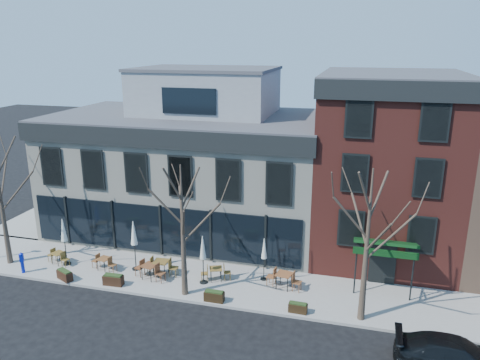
% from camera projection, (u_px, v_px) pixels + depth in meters
% --- Properties ---
extents(ground, '(120.00, 120.00, 0.00)m').
position_uv_depth(ground, '(163.00, 258.00, 29.04)').
color(ground, black).
rests_on(ground, ground).
extents(sidewalk_front, '(33.50, 4.70, 0.15)m').
position_uv_depth(sidewalk_front, '(201.00, 280.00, 26.23)').
color(sidewalk_front, gray).
rests_on(sidewalk_front, ground).
extents(sidewalk_side, '(4.50, 12.00, 0.15)m').
position_uv_depth(sidewalk_side, '(63.00, 209.00, 37.34)').
color(sidewalk_side, gray).
rests_on(sidewalk_side, ground).
extents(corner_building, '(18.39, 10.39, 11.10)m').
position_uv_depth(corner_building, '(191.00, 164.00, 32.37)').
color(corner_building, beige).
rests_on(corner_building, ground).
extents(red_brick_building, '(8.20, 11.78, 11.18)m').
position_uv_depth(red_brick_building, '(386.00, 164.00, 28.85)').
color(red_brick_building, maroon).
rests_on(red_brick_building, ground).
extents(tree_corner, '(3.93, 3.98, 7.92)m').
position_uv_depth(tree_corner, '(1.00, 198.00, 26.95)').
color(tree_corner, '#382B21').
rests_on(tree_corner, sidewalk_front).
extents(tree_mid, '(3.50, 3.55, 7.04)m').
position_uv_depth(tree_mid, '(183.00, 230.00, 23.60)').
color(tree_mid, '#382B21').
rests_on(tree_mid, sidewalk_front).
extents(tree_right, '(3.72, 3.77, 7.48)m').
position_uv_depth(tree_right, '(367.00, 245.00, 21.32)').
color(tree_right, '#382B21').
rests_on(tree_right, sidewalk_front).
extents(parked_sedan, '(4.80, 2.01, 1.38)m').
position_uv_depth(parked_sedan, '(455.00, 356.00, 18.94)').
color(parked_sedan, black).
rests_on(parked_sedan, ground).
extents(call_box, '(0.27, 0.25, 1.27)m').
position_uv_depth(call_box, '(22.00, 262.00, 26.70)').
color(call_box, '#0D1EB1').
rests_on(call_box, sidewalk_front).
extents(cafe_set_0, '(1.69, 0.86, 0.87)m').
position_uv_depth(cafe_set_0, '(58.00, 257.00, 27.84)').
color(cafe_set_0, brown).
rests_on(cafe_set_0, sidewalk_front).
extents(cafe_set_1, '(1.72, 0.79, 0.88)m').
position_uv_depth(cafe_set_1, '(104.00, 262.00, 27.12)').
color(cafe_set_1, brown).
rests_on(cafe_set_1, sidewalk_front).
extents(cafe_set_2, '(2.01, 0.95, 1.03)m').
position_uv_depth(cafe_set_2, '(150.00, 270.00, 26.06)').
color(cafe_set_2, brown).
rests_on(cafe_set_2, sidewalk_front).
extents(cafe_set_3, '(2.02, 0.85, 1.06)m').
position_uv_depth(cafe_set_3, '(161.00, 266.00, 26.46)').
color(cafe_set_3, brown).
rests_on(cafe_set_3, sidewalk_front).
extents(cafe_set_4, '(1.74, 1.00, 0.90)m').
position_uv_depth(cafe_set_4, '(216.00, 273.00, 25.91)').
color(cafe_set_4, brown).
rests_on(cafe_set_4, sidewalk_front).
extents(cafe_set_5, '(2.02, 0.92, 1.04)m').
position_uv_depth(cafe_set_5, '(284.00, 279.00, 25.07)').
color(cafe_set_5, brown).
rests_on(cafe_set_5, sidewalk_front).
extents(umbrella_0, '(0.46, 0.46, 2.89)m').
position_uv_depth(umbrella_0, '(64.00, 233.00, 27.31)').
color(umbrella_0, black).
rests_on(umbrella_0, sidewalk_front).
extents(umbrella_2, '(0.48, 0.48, 3.00)m').
position_uv_depth(umbrella_2, '(134.00, 236.00, 26.68)').
color(umbrella_2, black).
rests_on(umbrella_2, sidewalk_front).
extents(umbrella_3, '(0.44, 0.44, 2.78)m').
position_uv_depth(umbrella_3, '(203.00, 250.00, 25.20)').
color(umbrella_3, black).
rests_on(umbrella_3, sidewalk_front).
extents(umbrella_4, '(0.40, 0.40, 2.48)m').
position_uv_depth(umbrella_4, '(264.00, 251.00, 25.62)').
color(umbrella_4, black).
rests_on(umbrella_4, sidewalk_front).
extents(planter_0, '(1.10, 0.80, 0.57)m').
position_uv_depth(planter_0, '(65.00, 275.00, 26.02)').
color(planter_0, black).
rests_on(planter_0, sidewalk_front).
extents(planter_1, '(1.11, 0.49, 0.61)m').
position_uv_depth(planter_1, '(113.00, 280.00, 25.46)').
color(planter_1, black).
rests_on(planter_1, sidewalk_front).
extents(planter_2, '(1.03, 0.42, 0.57)m').
position_uv_depth(planter_2, '(214.00, 296.00, 23.87)').
color(planter_2, black).
rests_on(planter_2, sidewalk_front).
extents(planter_3, '(0.93, 0.40, 0.51)m').
position_uv_depth(planter_3, '(298.00, 308.00, 22.89)').
color(planter_3, black).
rests_on(planter_3, sidewalk_front).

